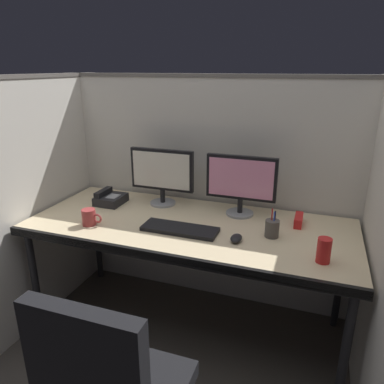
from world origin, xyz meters
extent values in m
plane|color=#423D38|center=(0.00, 0.00, 0.00)|extent=(8.00, 8.00, 0.00)
cube|color=beige|center=(0.00, 0.74, 0.78)|extent=(2.20, 0.05, 1.55)
cube|color=#605B56|center=(0.00, 0.74, 1.56)|extent=(2.21, 0.06, 0.02)
cube|color=beige|center=(-0.99, 0.20, 0.78)|extent=(0.05, 1.40, 1.55)
cube|color=#605B56|center=(-0.99, 0.20, 1.56)|extent=(0.06, 1.41, 0.02)
cube|color=beige|center=(0.99, 0.20, 0.78)|extent=(0.05, 1.40, 1.55)
cube|color=beige|center=(0.00, 0.30, 0.72)|extent=(1.90, 0.80, 0.04)
cube|color=black|center=(0.00, -0.09, 0.72)|extent=(1.90, 0.02, 0.05)
cylinder|color=black|center=(-0.89, -0.04, 0.35)|extent=(0.04, 0.04, 0.70)
cylinder|color=black|center=(0.89, -0.04, 0.35)|extent=(0.04, 0.04, 0.70)
cylinder|color=black|center=(-0.89, 0.64, 0.35)|extent=(0.04, 0.04, 0.70)
cylinder|color=black|center=(0.89, 0.64, 0.35)|extent=(0.04, 0.04, 0.70)
cube|color=black|center=(0.09, -0.85, 0.73)|extent=(0.40, 0.06, 0.48)
cylinder|color=gray|center=(-0.28, 0.55, 0.75)|extent=(0.17, 0.17, 0.01)
cylinder|color=black|center=(-0.28, 0.55, 0.80)|extent=(0.03, 0.03, 0.09)
cube|color=black|center=(-0.28, 0.55, 0.98)|extent=(0.43, 0.03, 0.27)
cube|color=silver|center=(-0.28, 0.53, 0.98)|extent=(0.39, 0.01, 0.23)
cylinder|color=gray|center=(0.25, 0.54, 0.75)|extent=(0.17, 0.17, 0.01)
cylinder|color=black|center=(0.25, 0.54, 0.80)|extent=(0.03, 0.03, 0.09)
cube|color=black|center=(0.25, 0.54, 0.98)|extent=(0.43, 0.03, 0.27)
cube|color=pink|center=(0.25, 0.52, 0.98)|extent=(0.39, 0.01, 0.23)
cube|color=black|center=(-0.02, 0.19, 0.75)|extent=(0.43, 0.15, 0.02)
ellipsoid|color=black|center=(0.31, 0.17, 0.76)|extent=(0.06, 0.10, 0.03)
cylinder|color=#59595B|center=(0.31, 0.19, 0.77)|extent=(0.01, 0.01, 0.01)
cube|color=red|center=(0.61, 0.50, 0.77)|extent=(0.04, 0.15, 0.06)
cylinder|color=#993333|center=(-0.54, 0.09, 0.79)|extent=(0.08, 0.08, 0.09)
torus|color=#993333|center=(-0.49, 0.09, 0.79)|extent=(0.06, 0.01, 0.06)
cylinder|color=red|center=(0.75, 0.09, 0.80)|extent=(0.07, 0.07, 0.12)
cube|color=black|center=(-0.61, 0.44, 0.77)|extent=(0.17, 0.19, 0.06)
cube|color=black|center=(-0.67, 0.44, 0.81)|extent=(0.04, 0.17, 0.03)
cube|color=gray|center=(-0.59, 0.43, 0.80)|extent=(0.07, 0.09, 0.00)
cylinder|color=#4C4742|center=(0.48, 0.28, 0.79)|extent=(0.08, 0.08, 0.09)
cylinder|color=red|center=(0.48, 0.29, 0.83)|extent=(0.01, 0.01, 0.15)
cylinder|color=#263FB2|center=(0.49, 0.28, 0.82)|extent=(0.01, 0.01, 0.14)
cylinder|color=black|center=(0.49, 0.30, 0.82)|extent=(0.01, 0.01, 0.14)
camera|label=1|loc=(0.67, -1.55, 1.61)|focal=34.07mm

